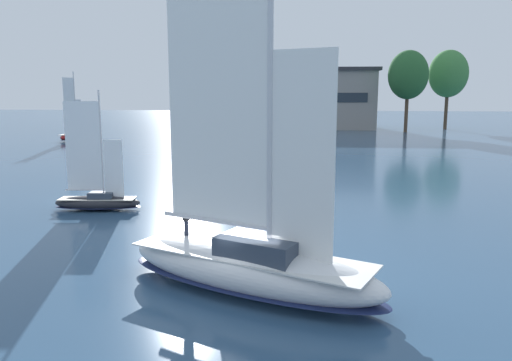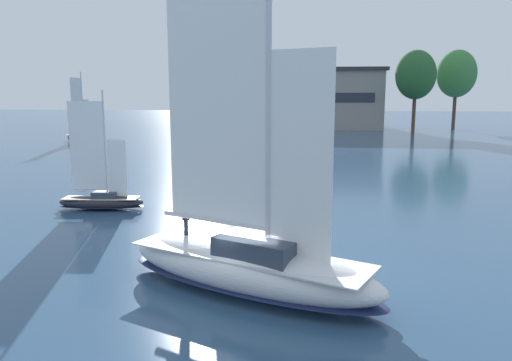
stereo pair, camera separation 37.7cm
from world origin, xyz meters
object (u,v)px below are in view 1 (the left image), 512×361
sailboat_moored_near_marina (98,200)px  channel_buoy (245,207)px  tree_shore_left (408,75)px  sailboat_moored_mid_channel (75,135)px  tree_shore_center (448,74)px  sailboat_main (250,262)px

sailboat_moored_near_marina → channel_buoy: sailboat_moored_near_marina is taller
tree_shore_left → channel_buoy: tree_shore_left is taller
sailboat_moored_mid_channel → channel_buoy: (34.42, -50.01, -0.18)m
tree_shore_center → channel_buoy: tree_shore_center is taller
tree_shore_center → sailboat_moored_near_marina: (-44.70, -79.49, -11.04)m
tree_shore_center → sailboat_moored_near_marina: bearing=-119.3°
sailboat_main → channel_buoy: 11.64m
tree_shore_center → sailboat_moored_mid_channel: 76.27m
tree_shore_left → tree_shore_center: (10.19, 9.11, 0.50)m
tree_shore_left → tree_shore_center: 13.67m
tree_shore_left → tree_shore_center: bearing=41.8°
sailboat_main → tree_shore_center: bearing=70.4°
tree_shore_center → sailboat_main: 98.81m
tree_shore_left → channel_buoy: (-24.22, -71.93, -10.50)m
sailboat_moored_near_marina → tree_shore_left: bearing=63.9°
sailboat_moored_near_marina → channel_buoy: bearing=-8.5°
tree_shore_left → channel_buoy: 76.62m
tree_shore_center → tree_shore_left: bearing=-138.2°
tree_shore_center → channel_buoy: 88.72m
sailboat_main → sailboat_moored_near_marina: size_ratio=1.97×
tree_shore_left → sailboat_moored_near_marina: tree_shore_left is taller
tree_shore_center → sailboat_moored_near_marina: size_ratio=2.08×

